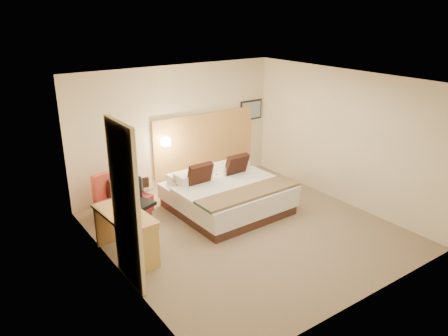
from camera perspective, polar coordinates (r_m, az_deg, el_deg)
floor at (r=8.03m, az=3.03°, el=-8.15°), size 4.80×5.00×0.02m
ceiling at (r=7.14m, az=3.43°, el=11.40°), size 4.80×5.00×0.02m
wall_back at (r=9.48m, az=-6.22°, el=5.14°), size 4.80×0.02×2.70m
wall_front at (r=5.87m, az=18.59°, el=-5.64°), size 4.80×0.02×2.70m
wall_left at (r=6.37m, az=-14.14°, el=-3.10°), size 0.02×5.00×2.70m
wall_right at (r=9.10m, az=15.26°, el=3.89°), size 0.02×5.00×2.70m
headboard_panel at (r=9.90m, az=-2.48°, el=3.49°), size 2.60×0.04×1.30m
art_frame at (r=10.51m, az=3.55°, el=7.57°), size 0.62×0.03×0.47m
art_canvas at (r=10.50m, az=3.62°, el=7.55°), size 0.54×0.01×0.39m
lamp_arm at (r=9.30m, az=-7.79°, el=3.49°), size 0.02×0.12×0.02m
lamp_shade at (r=9.25m, az=-7.62°, el=3.41°), size 0.15×0.15×0.15m
curtain at (r=6.22m, az=-12.75°, el=-4.87°), size 0.06×0.90×2.42m
bottle_a at (r=8.65m, az=-10.97°, el=-1.92°), size 0.06×0.06×0.18m
bottle_b at (r=8.71m, az=-10.68°, el=-1.74°), size 0.06×0.06×0.18m
menu_folder at (r=8.64m, az=-10.18°, el=-1.84°), size 0.12×0.06×0.20m
bed at (r=8.64m, az=0.37°, el=-3.48°), size 2.12×2.06×1.01m
lounge_chair at (r=8.57m, az=-13.26°, el=-4.04°), size 1.03×0.96×0.90m
side_table at (r=8.76m, az=-10.48°, el=-3.82°), size 0.50×0.50×0.50m
desk at (r=7.12m, az=-12.64°, el=-6.91°), size 0.65×1.29×0.78m
desk_chair at (r=8.15m, az=-10.97°, el=-5.11°), size 0.64×0.64×0.88m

